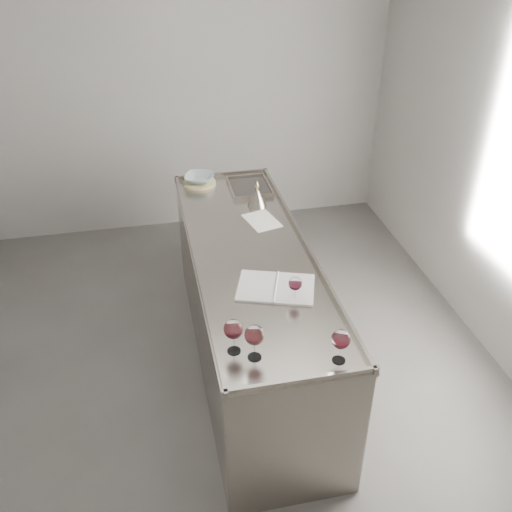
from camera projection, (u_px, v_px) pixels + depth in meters
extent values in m
cube|color=#494745|center=(188.00, 402.00, 3.85)|extent=(4.50, 5.00, 0.02)
cube|color=gray|center=(148.00, 88.00, 5.16)|extent=(4.50, 0.02, 2.80)
cube|color=gray|center=(251.00, 311.00, 3.93)|extent=(0.75, 2.40, 0.92)
cube|color=gray|center=(251.00, 253.00, 3.68)|extent=(0.77, 2.42, 0.02)
cube|color=gray|center=(302.00, 381.00, 2.69)|extent=(0.77, 0.02, 0.03)
cube|color=gray|center=(222.00, 174.00, 4.65)|extent=(0.77, 0.02, 0.03)
cube|color=gray|center=(195.00, 256.00, 3.60)|extent=(0.02, 2.42, 0.03)
cube|color=gray|center=(306.00, 244.00, 3.73)|extent=(0.02, 2.42, 0.03)
cube|color=#595654|center=(249.00, 189.00, 4.46)|extent=(0.30, 0.38, 0.01)
cylinder|color=white|center=(234.00, 351.00, 2.88)|extent=(0.07, 0.07, 0.00)
cylinder|color=white|center=(234.00, 343.00, 2.85)|extent=(0.01, 0.01, 0.09)
ellipsoid|color=white|center=(233.00, 329.00, 2.80)|extent=(0.10, 0.10, 0.10)
cylinder|color=#38070B|center=(233.00, 333.00, 2.82)|extent=(0.07, 0.07, 0.02)
cylinder|color=white|center=(255.00, 357.00, 2.84)|extent=(0.07, 0.07, 0.00)
cylinder|color=white|center=(255.00, 349.00, 2.81)|extent=(0.01, 0.01, 0.10)
ellipsoid|color=white|center=(255.00, 335.00, 2.76)|extent=(0.10, 0.10, 0.11)
cylinder|color=#3C080B|center=(255.00, 339.00, 2.78)|extent=(0.07, 0.07, 0.02)
cylinder|color=white|center=(339.00, 360.00, 2.82)|extent=(0.07, 0.07, 0.00)
cylinder|color=white|center=(339.00, 353.00, 2.80)|extent=(0.01, 0.01, 0.09)
ellipsoid|color=white|center=(341.00, 339.00, 2.75)|extent=(0.10, 0.10, 0.10)
cylinder|color=#36070E|center=(340.00, 343.00, 2.76)|extent=(0.07, 0.07, 0.02)
cylinder|color=white|center=(294.00, 300.00, 3.24)|extent=(0.06, 0.06, 0.00)
cylinder|color=white|center=(295.00, 294.00, 3.22)|extent=(0.01, 0.01, 0.08)
ellipsoid|color=white|center=(295.00, 284.00, 3.18)|extent=(0.08, 0.08, 0.08)
cylinder|color=#380714|center=(295.00, 286.00, 3.19)|extent=(0.06, 0.06, 0.02)
cube|color=silver|center=(257.00, 286.00, 3.34)|extent=(0.30, 0.36, 0.01)
cube|color=silver|center=(295.00, 289.00, 3.32)|extent=(0.30, 0.36, 0.01)
cylinder|color=white|center=(276.00, 287.00, 3.33)|extent=(0.11, 0.30, 0.01)
cube|color=white|center=(262.00, 221.00, 4.02)|extent=(0.26, 0.32, 0.00)
cylinder|color=#C8BF81|center=(200.00, 183.00, 4.52)|extent=(0.29, 0.29, 0.02)
imported|color=#99ADB3|center=(199.00, 178.00, 4.50)|extent=(0.29, 0.29, 0.06)
cone|color=#A79E94|center=(257.00, 198.00, 4.18)|extent=(0.14, 0.14, 0.12)
cylinder|color=#A79E94|center=(257.00, 189.00, 4.14)|extent=(0.03, 0.03, 0.03)
cylinder|color=#B07B30|center=(257.00, 186.00, 4.13)|extent=(0.03, 0.03, 0.02)
cone|color=#A79E94|center=(257.00, 183.00, 4.11)|extent=(0.02, 0.02, 0.04)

